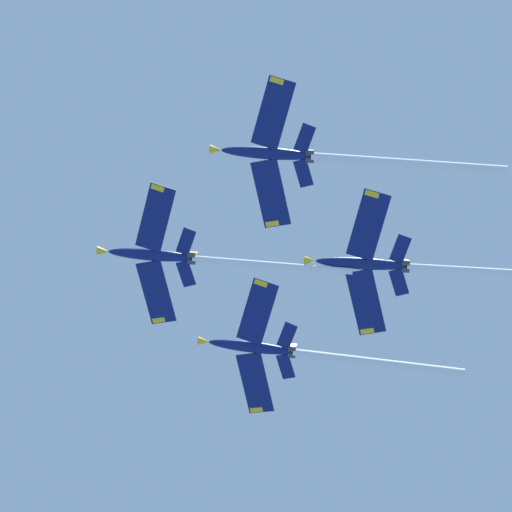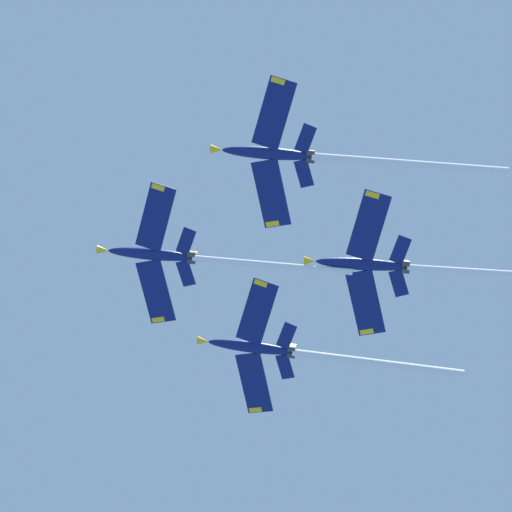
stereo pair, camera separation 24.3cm
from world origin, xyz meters
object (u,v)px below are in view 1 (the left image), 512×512
(jet_lead, at_px, (181,257))
(jet_right_wing, at_px, (294,352))
(jet_slot, at_px, (405,266))
(jet_left_wing, at_px, (319,157))

(jet_lead, bearing_deg, jet_right_wing, 28.66)
(jet_slot, bearing_deg, jet_right_wing, 125.73)
(jet_left_wing, relative_size, jet_right_wing, 1.04)
(jet_lead, distance_m, jet_slot, 29.84)
(jet_lead, height_order, jet_right_wing, jet_lead)
(jet_left_wing, xyz_separation_m, jet_right_wing, (2.41, 27.09, 0.01))
(jet_lead, relative_size, jet_slot, 0.87)
(jet_lead, bearing_deg, jet_left_wing, -49.49)
(jet_lead, xyz_separation_m, jet_right_wing, (17.42, 9.52, -2.57))
(jet_left_wing, height_order, jet_slot, jet_left_wing)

